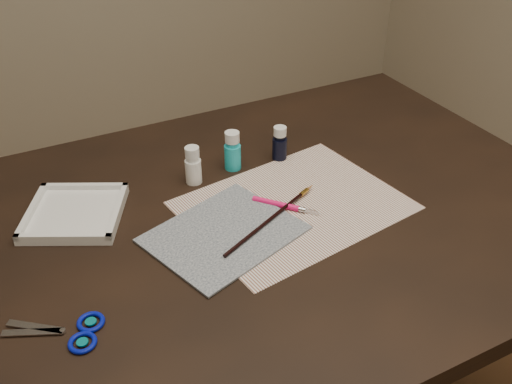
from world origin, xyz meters
name	(u,v)px	position (x,y,z in m)	size (l,w,h in m)	color
table	(256,345)	(0.00, 0.00, 0.38)	(1.30, 0.90, 0.75)	black
paper	(294,205)	(0.08, -0.01, 0.75)	(0.41, 0.31, 0.00)	white
canvas	(224,234)	(-0.08, -0.03, 0.75)	(0.26, 0.21, 0.00)	#0F1C31
paint_bottle_white	(193,165)	(-0.06, 0.16, 0.79)	(0.03, 0.03, 0.08)	white
paint_bottle_cyan	(232,150)	(0.03, 0.17, 0.79)	(0.04, 0.04, 0.09)	#1EBDCE
paint_bottle_navy	(280,143)	(0.14, 0.16, 0.79)	(0.03, 0.03, 0.08)	black
paintbrush	(273,217)	(0.02, -0.04, 0.76)	(0.28, 0.01, 0.01)	black
craft_knife	(287,206)	(0.06, -0.01, 0.76)	(0.14, 0.01, 0.01)	#FF1369
scissors	(52,333)	(-0.41, -0.13, 0.75)	(0.16, 0.08, 0.01)	silver
palette_tray	(75,212)	(-0.31, 0.15, 0.76)	(0.17, 0.17, 0.02)	white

